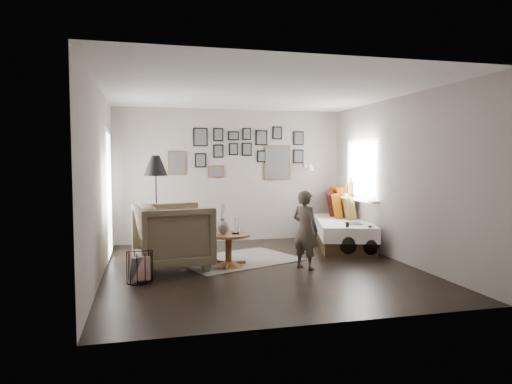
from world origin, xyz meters
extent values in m
plane|color=black|center=(0.00, 0.00, 0.00)|extent=(4.80, 4.80, 0.00)
plane|color=gray|center=(0.00, 2.40, 1.30)|extent=(4.50, 0.00, 4.50)
plane|color=gray|center=(0.00, -2.40, 1.30)|extent=(4.50, 0.00, 4.50)
plane|color=gray|center=(-2.25, 0.00, 1.30)|extent=(0.00, 4.80, 4.80)
plane|color=gray|center=(2.25, 0.00, 1.30)|extent=(0.00, 4.80, 4.80)
plane|color=white|center=(0.00, 0.00, 2.60)|extent=(4.80, 4.80, 0.00)
plane|color=white|center=(-2.23, 1.20, 1.05)|extent=(0.00, 2.14, 2.14)
plane|color=white|center=(-2.23, 1.20, 1.05)|extent=(0.00, 1.88, 1.88)
plane|color=white|center=(-2.23, 1.20, 1.05)|extent=(0.00, 1.93, 1.93)
plane|color=white|center=(2.23, 1.20, 1.45)|extent=(0.00, 1.30, 1.30)
plane|color=white|center=(2.23, 1.20, 1.45)|extent=(0.00, 1.14, 1.14)
cube|color=white|center=(2.17, 1.20, 0.88)|extent=(0.15, 1.32, 0.04)
cylinder|color=#8C4C14|center=(2.17, 1.55, 1.04)|extent=(0.10, 0.10, 0.28)
cylinder|color=#8C4C14|center=(2.17, 1.72, 1.01)|extent=(0.08, 0.08, 0.22)
cube|color=brown|center=(-1.05, 2.38, 1.55)|extent=(0.35, 0.03, 0.45)
cube|color=black|center=(-1.05, 2.37, 1.55)|extent=(0.30, 0.01, 0.40)
cube|color=black|center=(-0.60, 2.38, 2.05)|extent=(0.28, 0.03, 0.36)
cube|color=black|center=(-0.60, 2.37, 2.05)|extent=(0.23, 0.01, 0.31)
cube|color=black|center=(-0.60, 2.38, 1.60)|extent=(0.22, 0.03, 0.28)
cube|color=black|center=(-0.60, 2.37, 1.60)|extent=(0.17, 0.01, 0.23)
cube|color=black|center=(-0.25, 2.38, 2.10)|extent=(0.20, 0.03, 0.26)
cube|color=black|center=(-0.25, 2.37, 2.10)|extent=(0.15, 0.01, 0.21)
cube|color=black|center=(-0.25, 2.38, 1.78)|extent=(0.20, 0.03, 0.26)
cube|color=black|center=(-0.25, 2.37, 1.78)|extent=(0.15, 0.01, 0.21)
cube|color=black|center=(0.05, 2.38, 2.08)|extent=(0.22, 0.03, 0.18)
cube|color=black|center=(0.05, 2.37, 2.08)|extent=(0.17, 0.01, 0.13)
cube|color=black|center=(0.05, 2.38, 1.82)|extent=(0.18, 0.03, 0.24)
cube|color=black|center=(0.05, 2.37, 1.82)|extent=(0.13, 0.01, 0.19)
cube|color=black|center=(0.32, 2.38, 2.12)|extent=(0.18, 0.03, 0.24)
cube|color=black|center=(0.32, 2.37, 2.12)|extent=(0.13, 0.01, 0.19)
cube|color=black|center=(0.32, 2.38, 1.82)|extent=(0.20, 0.03, 0.26)
cube|color=black|center=(0.32, 2.37, 1.82)|extent=(0.15, 0.01, 0.21)
cube|color=black|center=(0.62, 2.38, 2.05)|extent=(0.24, 0.03, 0.30)
cube|color=black|center=(0.62, 2.37, 2.05)|extent=(0.19, 0.01, 0.25)
cube|color=black|center=(0.62, 2.38, 1.68)|extent=(0.18, 0.03, 0.24)
cube|color=black|center=(0.62, 2.37, 1.68)|extent=(0.13, 0.01, 0.19)
cube|color=brown|center=(0.95, 2.38, 1.55)|extent=(0.55, 0.03, 0.70)
cube|color=black|center=(0.95, 2.37, 1.55)|extent=(0.50, 0.01, 0.65)
cube|color=black|center=(0.95, 2.38, 2.15)|extent=(0.20, 0.03, 0.26)
cube|color=black|center=(0.95, 2.37, 2.15)|extent=(0.15, 0.01, 0.21)
cube|color=black|center=(1.40, 2.38, 2.05)|extent=(0.22, 0.03, 0.28)
cube|color=black|center=(1.40, 2.37, 2.05)|extent=(0.17, 0.01, 0.23)
cube|color=black|center=(1.40, 2.38, 1.68)|extent=(0.22, 0.03, 0.28)
cube|color=black|center=(1.40, 2.37, 1.68)|extent=(0.17, 0.01, 0.23)
cube|color=brown|center=(-0.30, 2.38, 1.38)|extent=(0.30, 0.03, 0.24)
cube|color=black|center=(-0.30, 2.37, 1.38)|extent=(0.25, 0.01, 0.19)
cube|color=white|center=(1.55, 2.37, 1.50)|extent=(0.06, 0.04, 0.10)
cylinder|color=white|center=(1.55, 2.25, 1.52)|extent=(0.02, 0.24, 0.02)
cone|color=white|center=(1.55, 2.12, 1.46)|extent=(0.18, 0.18, 0.14)
cube|color=beige|center=(-0.23, 0.59, 0.01)|extent=(2.18, 1.87, 0.01)
cone|color=brown|center=(-0.45, 0.16, 0.05)|extent=(0.48, 0.48, 0.09)
cylinder|color=brown|center=(-0.45, 0.16, 0.25)|extent=(0.10, 0.10, 0.37)
cylinder|color=brown|center=(-0.45, 0.16, 0.49)|extent=(0.64, 0.64, 0.04)
ellipsoid|color=black|center=(-0.53, 0.18, 0.60)|extent=(0.18, 0.18, 0.20)
cylinder|color=black|center=(-0.53, 0.18, 0.72)|extent=(0.05, 0.05, 0.04)
cylinder|color=black|center=(-0.34, 0.16, 0.51)|extent=(0.11, 0.11, 0.02)
cube|color=black|center=(1.92, 1.32, 0.12)|extent=(1.42, 2.23, 0.24)
cube|color=white|center=(1.92, 1.32, 0.36)|extent=(1.50, 2.30, 0.26)
cube|color=#B0500A|center=(1.94, 2.17, 0.76)|extent=(0.34, 0.64, 0.60)
cube|color=#381312|center=(1.79, 2.06, 0.73)|extent=(0.43, 0.59, 0.54)
cube|color=brown|center=(2.07, 1.89, 0.72)|extent=(0.25, 0.53, 0.52)
cube|color=#B0500A|center=(1.86, 1.74, 0.71)|extent=(0.39, 0.55, 0.50)
cube|color=brown|center=(2.03, 1.54, 0.69)|extent=(0.26, 0.47, 0.45)
cube|color=black|center=(1.87, 0.77, 0.50)|extent=(0.27, 0.35, 0.02)
imported|color=brown|center=(-1.26, 0.26, 0.48)|extent=(1.21, 1.19, 0.97)
cube|color=silver|center=(-1.23, 0.31, 0.48)|extent=(0.49, 0.50, 0.20)
cylinder|color=black|center=(-1.48, 1.28, 0.01)|extent=(0.26, 0.26, 0.03)
cylinder|color=black|center=(-1.48, 1.28, 0.75)|extent=(0.02, 0.02, 1.50)
cone|color=black|center=(-1.48, 1.28, 1.51)|extent=(0.39, 0.39, 0.34)
cube|color=black|center=(-1.74, -0.40, 0.18)|extent=(0.24, 0.19, 0.31)
cube|color=silver|center=(-1.71, -0.42, 0.18)|extent=(0.23, 0.09, 0.31)
ellipsoid|color=black|center=(1.61, 0.46, 0.22)|extent=(0.38, 0.38, 0.43)
cylinder|color=black|center=(1.61, 0.46, 0.50)|extent=(0.06, 0.06, 0.13)
ellipsoid|color=black|center=(1.96, 0.34, 0.19)|extent=(0.33, 0.33, 0.38)
cylinder|color=black|center=(1.96, 0.34, 0.45)|extent=(0.06, 0.06, 0.13)
imported|color=#554B43|center=(0.62, -0.22, 0.58)|extent=(0.47, 0.51, 1.16)
camera|label=1|loc=(-1.65, -6.49, 1.60)|focal=32.00mm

